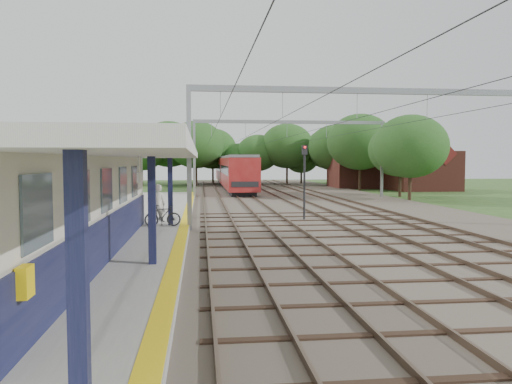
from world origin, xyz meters
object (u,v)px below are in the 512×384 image
person (158,205)px  signal_post (304,174)px  train (232,171)px  bicycle (163,216)px

person → signal_post: bearing=-171.2°
train → signal_post: size_ratio=8.55×
bicycle → signal_post: 8.81m
person → bicycle: (0.26, -0.36, -0.48)m
signal_post → person: bearing=-155.5°
person → signal_post: size_ratio=0.46×
person → signal_post: (7.84, 3.73, 1.36)m
person → train: 39.54m
bicycle → train: 39.87m
train → signal_post: 35.40m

